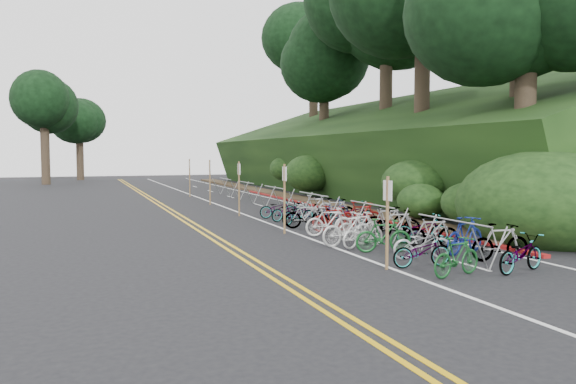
% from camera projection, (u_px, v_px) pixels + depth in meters
% --- Properties ---
extents(ground, '(120.00, 120.00, 0.00)m').
position_uv_depth(ground, '(327.00, 260.00, 15.23)').
color(ground, black).
rests_on(ground, ground).
extents(road_markings, '(7.47, 80.00, 0.01)m').
position_uv_depth(road_markings, '(245.00, 218.00, 24.88)').
color(road_markings, gold).
rests_on(road_markings, ground).
extents(red_curb, '(0.25, 28.00, 0.10)m').
position_uv_depth(red_curb, '(331.00, 209.00, 28.43)').
color(red_curb, maroon).
rests_on(red_curb, ground).
extents(embankment, '(14.30, 48.14, 9.11)m').
position_uv_depth(embankment, '(385.00, 158.00, 37.37)').
color(embankment, black).
rests_on(embankment, ground).
extents(tree_cluster, '(31.94, 53.62, 17.48)m').
position_uv_depth(tree_cluster, '(324.00, 36.00, 38.47)').
color(tree_cluster, '#2D2319').
rests_on(tree_cluster, ground).
extents(bike_rack_front, '(1.11, 3.14, 1.10)m').
position_uv_depth(bike_rack_front, '(452.00, 230.00, 15.12)').
color(bike_rack_front, gray).
rests_on(bike_rack_front, ground).
extents(bike_racks_rest, '(1.14, 23.00, 1.17)m').
position_uv_depth(bike_racks_rest, '(274.00, 193.00, 28.36)').
color(bike_racks_rest, gray).
rests_on(bike_racks_rest, ground).
extents(signpost_near, '(0.08, 0.40, 2.32)m').
position_uv_depth(signpost_near, '(387.00, 216.00, 13.83)').
color(signpost_near, brown).
rests_on(signpost_near, ground).
extents(signposts_rest, '(0.08, 18.40, 2.50)m').
position_uv_depth(signposts_rest, '(223.00, 182.00, 28.41)').
color(signposts_rest, brown).
rests_on(signposts_rest, ground).
extents(bike_front, '(0.60, 1.81, 1.07)m').
position_uv_depth(bike_front, '(348.00, 229.00, 17.35)').
color(bike_front, beige).
rests_on(bike_front, ground).
extents(bike_valet, '(3.28, 14.51, 1.09)m').
position_uv_depth(bike_valet, '(368.00, 223.00, 19.29)').
color(bike_valet, '#144C1E').
rests_on(bike_valet, ground).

